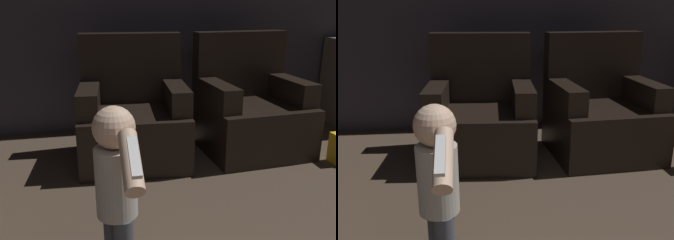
{
  "view_description": "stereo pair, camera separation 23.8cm",
  "coord_description": "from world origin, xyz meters",
  "views": [
    {
      "loc": [
        -0.72,
        0.68,
        1.28
      ],
      "look_at": [
        -0.25,
        2.91,
        0.56
      ],
      "focal_mm": 40.0,
      "sensor_mm": 36.0,
      "label": 1
    },
    {
      "loc": [
        -0.48,
        0.64,
        1.28
      ],
      "look_at": [
        -0.25,
        2.91,
        0.56
      ],
      "focal_mm": 40.0,
      "sensor_mm": 36.0,
      "label": 2
    }
  ],
  "objects": [
    {
      "name": "wall_back",
      "position": [
        0.0,
        4.5,
        1.3
      ],
      "size": [
        8.4,
        0.05,
        2.6
      ],
      "color": "#3D3842",
      "rests_on": "ground_plane"
    },
    {
      "name": "armchair_left",
      "position": [
        -0.39,
        3.66,
        0.35
      ],
      "size": [
        0.91,
        0.85,
        1.03
      ],
      "rotation": [
        0.0,
        0.0,
        -0.06
      ],
      "color": "black",
      "rests_on": "ground_plane"
    },
    {
      "name": "armchair_right",
      "position": [
        0.65,
        3.66,
        0.35
      ],
      "size": [
        0.92,
        0.86,
        1.03
      ],
      "rotation": [
        0.0,
        0.0,
        0.07
      ],
      "color": "black",
      "rests_on": "ground_plane"
    },
    {
      "name": "person_toddler",
      "position": [
        -0.64,
        2.2,
        0.51
      ],
      "size": [
        0.19,
        0.57,
        0.86
      ],
      "rotation": [
        0.0,
        0.0,
        1.98
      ],
      "color": "#474C56",
      "rests_on": "ground_plane"
    }
  ]
}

